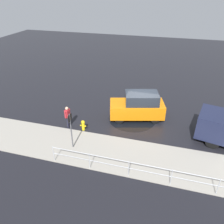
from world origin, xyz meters
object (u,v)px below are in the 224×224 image
at_px(moving_hatchback, 138,106).
at_px(pedestrian, 68,115).
at_px(sign_post, 71,126).
at_px(fire_hydrant, 83,126).

height_order(moving_hatchback, pedestrian, moving_hatchback).
distance_m(pedestrian, sign_post, 2.40).
xyz_separation_m(pedestrian, sign_post, (-1.21, 1.98, 0.62)).
bearing_deg(fire_hydrant, sign_post, 91.74).
bearing_deg(moving_hatchback, sign_post, 53.96).
height_order(fire_hydrant, sign_post, sign_post).
height_order(moving_hatchback, sign_post, sign_post).
relative_size(fire_hydrant, sign_post, 0.33).
bearing_deg(sign_post, pedestrian, -58.56).
distance_m(fire_hydrant, sign_post, 2.20).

